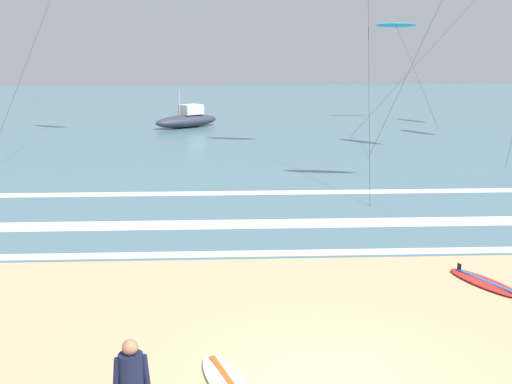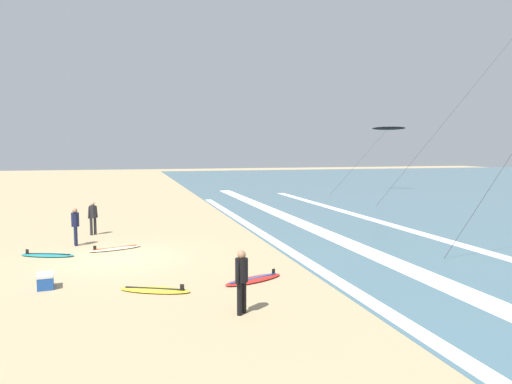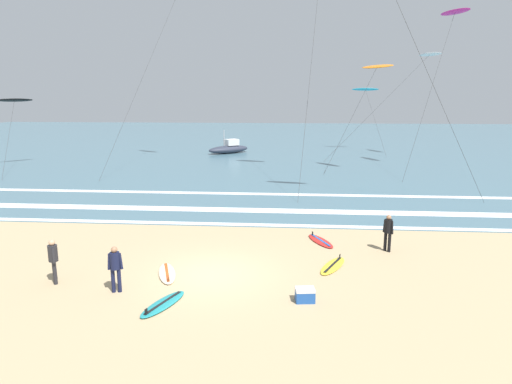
% 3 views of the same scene
% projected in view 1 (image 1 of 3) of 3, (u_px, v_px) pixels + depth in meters
% --- Properties ---
extents(ground_plane, '(160.00, 160.00, 0.00)m').
position_uv_depth(ground_plane, '(331.00, 379.00, 10.30)').
color(ground_plane, tan).
extents(ocean_surface, '(140.00, 90.00, 0.01)m').
position_uv_depth(ocean_surface, '(243.00, 109.00, 60.24)').
color(ocean_surface, '#476B7A').
rests_on(ocean_surface, ground).
extents(wave_foam_shoreline, '(37.88, 0.50, 0.01)m').
position_uv_depth(wave_foam_shoreline, '(277.00, 253.00, 16.71)').
color(wave_foam_shoreline, white).
rests_on(wave_foam_shoreline, ocean_surface).
extents(wave_foam_mid_break, '(57.97, 1.04, 0.01)m').
position_uv_depth(wave_foam_mid_break, '(340.00, 223.00, 19.70)').
color(wave_foam_mid_break, white).
rests_on(wave_foam_mid_break, ocean_surface).
extents(wave_foam_outer_break, '(42.86, 0.68, 0.01)m').
position_uv_depth(wave_foam_outer_break, '(229.00, 193.00, 23.88)').
color(wave_foam_outer_break, white).
rests_on(wave_foam_outer_break, ocean_surface).
extents(surfboard_right_spare, '(1.39, 2.17, 0.25)m').
position_uv_depth(surfboard_right_spare, '(485.00, 282.00, 14.50)').
color(surfboard_right_spare, red).
rests_on(surfboard_right_spare, ground).
extents(surfboard_near_water, '(1.24, 2.18, 0.25)m').
position_uv_depth(surfboard_near_water, '(229.00, 383.00, 10.08)').
color(surfboard_near_water, beige).
rests_on(surfboard_near_water, ground).
extents(kite_cyan_high_left, '(3.26, 6.75, 7.49)m').
position_uv_depth(kite_cyan_high_left, '(396.00, 26.00, 48.58)').
color(kite_cyan_high_left, '#23A8C6').
rests_on(kite_cyan_high_left, ground).
extents(offshore_boat, '(5.05, 4.68, 2.70)m').
position_uv_depth(offshore_boat, '(187.00, 120.00, 44.97)').
color(offshore_boat, '#2D3342').
rests_on(offshore_boat, ground).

